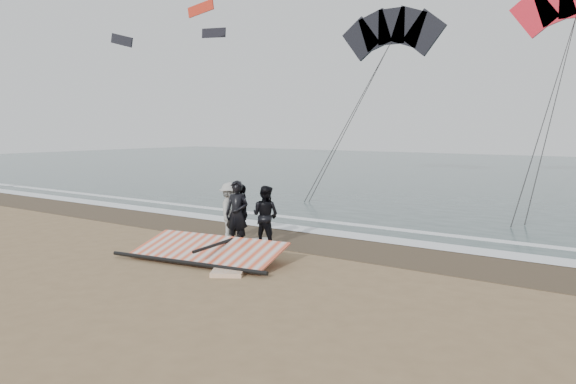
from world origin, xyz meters
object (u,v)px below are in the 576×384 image
Objects in this scene: board_white at (234,262)px; board_cream at (233,243)px; sail_rig at (210,252)px; man_main at (237,214)px.

board_white is 2.29m from board_cream.
sail_rig reaches higher than board_cream.
sail_rig is at bearing 143.74° from board_white.
man_main is 1.67m from sail_rig.
sail_rig is at bearing -89.25° from man_main.
man_main is 0.42× the size of sail_rig.
man_main is at bearing 104.09° from sail_rig.
sail_rig is (-0.83, 0.06, 0.14)m from board_white.
man_main is 2.12m from board_white.
board_white is (1.20, -1.51, -0.87)m from man_main.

